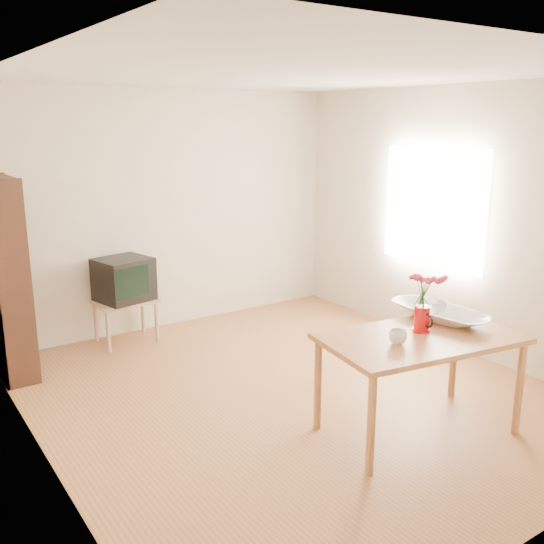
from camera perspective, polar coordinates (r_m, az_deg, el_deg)
room at (r=4.87m, az=2.25°, el=2.79°), size 4.50×4.50×4.50m
table at (r=4.53m, az=13.79°, el=-6.81°), size 1.52×1.02×0.75m
tv_stand at (r=6.45m, az=-13.64°, el=-3.17°), size 0.60×0.45×0.46m
bookshelf at (r=5.84m, az=-23.66°, el=-1.15°), size 0.28×0.70×1.80m
pitcher at (r=4.56m, az=13.89°, el=-4.39°), size 0.13×0.21×0.20m
flowers at (r=4.49m, az=14.10°, el=-1.31°), size 0.22×0.22×0.32m
mug at (r=4.29m, az=11.76°, el=-6.03°), size 0.14×0.14×0.10m
bowl at (r=4.83m, az=15.63°, el=-1.43°), size 0.57×0.57×0.51m
teacup_a at (r=4.82m, az=15.28°, el=-2.09°), size 0.09×0.09×0.06m
teacup_b at (r=4.89m, az=15.75°, el=-1.82°), size 0.08×0.08×0.07m
television at (r=6.39m, az=-13.84°, el=-0.60°), size 0.59×0.56×0.44m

